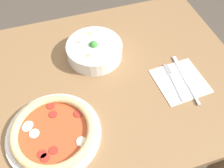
% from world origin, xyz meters
% --- Properties ---
extents(ground_plane, '(8.00, 8.00, 0.00)m').
position_xyz_m(ground_plane, '(0.00, 0.00, 0.00)').
color(ground_plane, '#4C4238').
extents(dining_table, '(1.14, 0.78, 0.75)m').
position_xyz_m(dining_table, '(0.00, 0.00, 0.63)').
color(dining_table, olive).
rests_on(dining_table, ground_plane).
extents(pizza, '(0.29, 0.29, 0.04)m').
position_xyz_m(pizza, '(-0.16, -0.16, 0.77)').
color(pizza, white).
rests_on(pizza, dining_table).
extents(bowl, '(0.21, 0.21, 0.07)m').
position_xyz_m(bowl, '(0.05, 0.12, 0.78)').
color(bowl, white).
rests_on(bowl, dining_table).
extents(napkin, '(0.18, 0.18, 0.00)m').
position_xyz_m(napkin, '(0.31, -0.10, 0.75)').
color(napkin, white).
rests_on(napkin, dining_table).
extents(fork, '(0.03, 0.17, 0.00)m').
position_xyz_m(fork, '(0.29, -0.10, 0.76)').
color(fork, silver).
rests_on(fork, napkin).
extents(knife, '(0.03, 0.23, 0.01)m').
position_xyz_m(knife, '(0.33, -0.11, 0.75)').
color(knife, silver).
rests_on(knife, napkin).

